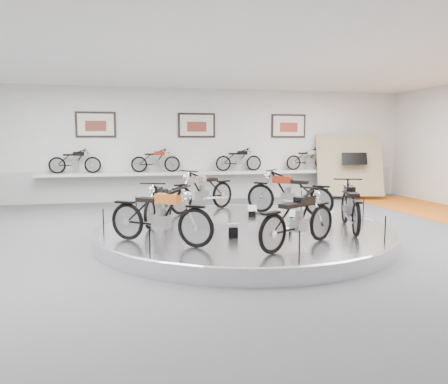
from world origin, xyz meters
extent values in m
plane|color=#4F4F51|center=(0.00, 0.00, 0.00)|extent=(16.00, 16.00, 0.00)
plane|color=white|center=(0.00, 0.00, 4.00)|extent=(16.00, 16.00, 0.00)
plane|color=white|center=(0.00, 7.00, 2.00)|extent=(16.00, 0.00, 16.00)
cube|color=#BCBCBA|center=(0.00, 6.98, 0.55)|extent=(15.68, 0.04, 1.10)
cylinder|color=silver|center=(0.00, 0.30, 0.15)|extent=(6.40, 6.40, 0.30)
torus|color=#B2B2BA|center=(0.00, 0.30, 0.27)|extent=(6.40, 6.40, 0.10)
cube|color=silver|center=(0.00, 6.70, 1.00)|extent=(11.00, 0.55, 0.10)
cube|color=silver|center=(-3.50, 6.96, 2.70)|extent=(1.35, 0.06, 0.88)
cube|color=silver|center=(0.00, 6.96, 2.70)|extent=(1.35, 0.06, 0.88)
cube|color=silver|center=(3.50, 6.96, 2.70)|extent=(1.35, 0.06, 0.88)
cube|color=tan|center=(5.60, 6.10, 1.25)|extent=(2.56, 1.52, 2.30)
camera|label=1|loc=(-2.41, -8.76, 2.16)|focal=35.00mm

